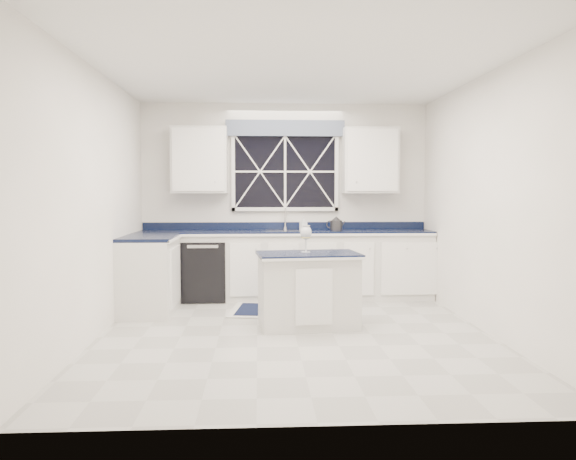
{
  "coord_description": "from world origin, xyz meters",
  "views": [
    {
      "loc": [
        -0.37,
        -5.67,
        1.48
      ],
      "look_at": [
        -0.05,
        0.4,
        1.06
      ],
      "focal_mm": 35.0,
      "sensor_mm": 36.0,
      "label": 1
    }
  ],
  "objects": [
    {
      "name": "window",
      "position": [
        0.0,
        2.2,
        1.83
      ],
      "size": [
        1.65,
        0.09,
        1.26
      ],
      "color": "black",
      "rests_on": "ground"
    },
    {
      "name": "dishwasher",
      "position": [
        -1.1,
        1.95,
        0.41
      ],
      "size": [
        0.6,
        0.58,
        0.82
      ],
      "primitive_type": "cube",
      "color": "black",
      "rests_on": "ground"
    },
    {
      "name": "base_cabinets",
      "position": [
        -0.33,
        1.78,
        0.45
      ],
      "size": [
        3.99,
        1.6,
        0.9
      ],
      "color": "silver",
      "rests_on": "ground"
    },
    {
      "name": "ground",
      "position": [
        0.0,
        0.0,
        0.0
      ],
      "size": [
        4.5,
        4.5,
        0.0
      ],
      "primitive_type": "plane",
      "color": "#B0B0AB",
      "rests_on": "ground"
    },
    {
      "name": "kettle",
      "position": [
        0.69,
        1.99,
        1.03
      ],
      "size": [
        0.26,
        0.22,
        0.19
      ],
      "rotation": [
        0.0,
        0.0,
        -0.42
      ],
      "color": "#2B2B2D",
      "rests_on": "countertop"
    },
    {
      "name": "wine_glass",
      "position": [
        0.14,
        0.41,
        1.01
      ],
      "size": [
        0.12,
        0.12,
        0.29
      ],
      "color": "silver",
      "rests_on": "island"
    },
    {
      "name": "island",
      "position": [
        0.16,
        0.35,
        0.41
      ],
      "size": [
        1.15,
        0.76,
        0.81
      ],
      "rotation": [
        0.0,
        0.0,
        0.1
      ],
      "color": "silver",
      "rests_on": "ground"
    },
    {
      "name": "soap_bottle",
      "position": [
        0.25,
        2.07,
        1.03
      ],
      "size": [
        0.11,
        0.11,
        0.18
      ],
      "primitive_type": "imported",
      "rotation": [
        0.0,
        0.0,
        0.42
      ],
      "color": "silver",
      "rests_on": "countertop"
    },
    {
      "name": "rug",
      "position": [
        0.01,
        1.14,
        0.01
      ],
      "size": [
        1.54,
        1.05,
        0.02
      ],
      "rotation": [
        0.0,
        0.0,
        -0.12
      ],
      "color": "beige",
      "rests_on": "ground"
    },
    {
      "name": "upper_cabinets",
      "position": [
        0.0,
        2.08,
        1.9
      ],
      "size": [
        3.1,
        0.34,
        0.9
      ],
      "color": "silver",
      "rests_on": "ground"
    },
    {
      "name": "back_wall",
      "position": [
        0.0,
        2.25,
        1.35
      ],
      "size": [
        4.0,
        0.1,
        2.7
      ],
      "primitive_type": "cube",
      "color": "white",
      "rests_on": "ground"
    },
    {
      "name": "countertop",
      "position": [
        0.0,
        1.95,
        0.92
      ],
      "size": [
        3.98,
        0.64,
        0.04
      ],
      "primitive_type": "cube",
      "color": "black",
      "rests_on": "base_cabinets"
    },
    {
      "name": "faucet",
      "position": [
        0.0,
        2.14,
        1.1
      ],
      "size": [
        0.05,
        0.2,
        0.3
      ],
      "color": "#AEAEB0",
      "rests_on": "countertop"
    }
  ]
}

